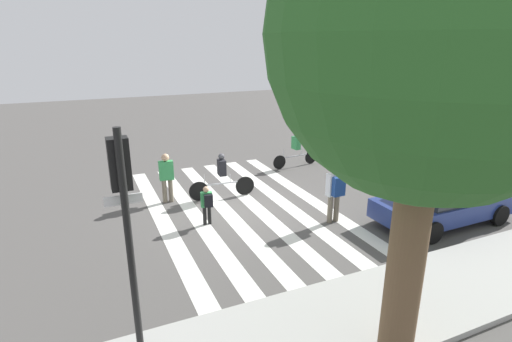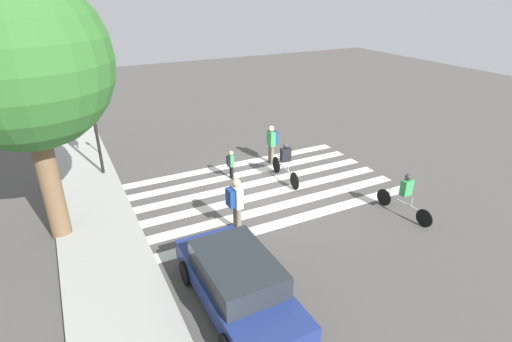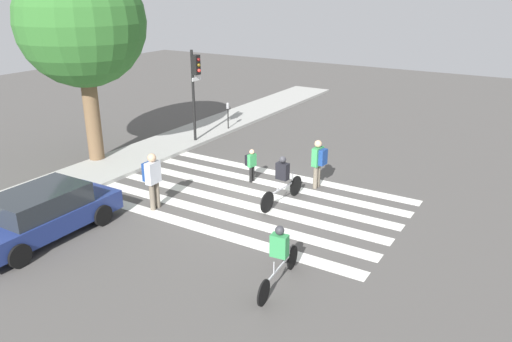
{
  "view_description": "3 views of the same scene",
  "coord_description": "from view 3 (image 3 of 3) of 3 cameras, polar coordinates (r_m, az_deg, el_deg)",
  "views": [
    {
      "loc": [
        4.53,
        11.53,
        5.35
      ],
      "look_at": [
        -0.59,
        0.04,
        1.23
      ],
      "focal_mm": 28.0,
      "sensor_mm": 36.0,
      "label": 1
    },
    {
      "loc": [
        -12.37,
        6.67,
        7.23
      ],
      "look_at": [
        -0.13,
        0.42,
        0.87
      ],
      "focal_mm": 28.0,
      "sensor_mm": 36.0,
      "label": 2
    },
    {
      "loc": [
        -13.0,
        -8.16,
        6.72
      ],
      "look_at": [
        0.38,
        0.01,
        0.87
      ],
      "focal_mm": 35.0,
      "sensor_mm": 36.0,
      "label": 3
    }
  ],
  "objects": [
    {
      "name": "crosswalk_stripes",
      "position": [
        16.75,
        -0.65,
        -3.17
      ],
      "size": [
        5.65,
        10.0,
        0.01
      ],
      "color": "silver",
      "rests_on": "ground_plane"
    },
    {
      "name": "traffic_light",
      "position": [
        22.09,
        -6.98,
        10.37
      ],
      "size": [
        0.6,
        0.5,
        4.15
      ],
      "color": "black",
      "rests_on": "ground_plane"
    },
    {
      "name": "pedestrian_adult_blue_shirt",
      "position": [
        17.44,
        7.17,
        1.22
      ],
      "size": [
        0.5,
        0.42,
        1.74
      ],
      "rotation": [
        0.0,
        0.0,
        -0.09
      ],
      "color": "#6B6051",
      "rests_on": "ground_plane"
    },
    {
      "name": "ground_plane",
      "position": [
        16.75,
        -0.65,
        -3.19
      ],
      "size": [
        60.0,
        60.0,
        0.0
      ],
      "primitive_type": "plane",
      "color": "#4C4947"
    },
    {
      "name": "car_parked_silver_sedan",
      "position": [
        15.25,
        -23.34,
        -4.49
      ],
      "size": [
        4.46,
        1.95,
        1.41
      ],
      "rotation": [
        0.0,
        0.0,
        0.01
      ],
      "color": "navy",
      "rests_on": "ground_plane"
    },
    {
      "name": "pedestrian_adult_yellow_jacket",
      "position": [
        15.98,
        -11.78,
        -0.63
      ],
      "size": [
        0.52,
        0.44,
        1.86
      ],
      "rotation": [
        0.0,
        0.0,
        3.17
      ],
      "color": "#6B6051",
      "rests_on": "ground_plane"
    },
    {
      "name": "parking_meter",
      "position": [
        24.33,
        -3.23,
        6.98
      ],
      "size": [
        0.15,
        0.15,
        1.42
      ],
      "color": "black",
      "rests_on": "ground_plane"
    },
    {
      "name": "sidewalk_curb",
      "position": [
        20.51,
        -15.63,
        0.76
      ],
      "size": [
        36.0,
        2.5,
        0.14
      ],
      "color": "#9E9E99",
      "rests_on": "ground_plane"
    },
    {
      "name": "pedestrian_child_with_backpack",
      "position": [
        17.97,
        -0.56,
        0.95
      ],
      "size": [
        0.36,
        0.32,
        1.23
      ],
      "rotation": [
        0.0,
        0.0,
        2.96
      ],
      "color": "black",
      "rests_on": "ground_plane"
    },
    {
      "name": "cyclist_mid_street",
      "position": [
        16.09,
        3.03,
        -0.89
      ],
      "size": [
        2.38,
        0.42,
        1.64
      ],
      "rotation": [
        0.0,
        0.0,
        -0.08
      ],
      "color": "black",
      "rests_on": "ground_plane"
    },
    {
      "name": "street_tree",
      "position": [
        20.22,
        -19.33,
        15.6
      ],
      "size": [
        4.75,
        4.75,
        7.81
      ],
      "color": "brown",
      "rests_on": "ground_plane"
    },
    {
      "name": "cyclist_near_curb",
      "position": [
        11.77,
        2.67,
        -9.42
      ],
      "size": [
        2.31,
        0.42,
        1.58
      ],
      "rotation": [
        0.0,
        0.0,
        0.09
      ],
      "color": "black",
      "rests_on": "ground_plane"
    }
  ]
}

